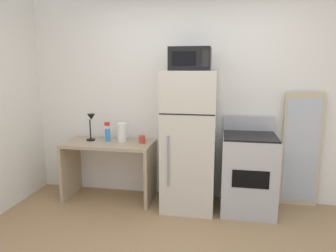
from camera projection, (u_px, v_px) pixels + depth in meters
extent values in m
cube|color=white|center=(195.00, 98.00, 3.95)|extent=(5.00, 0.10, 2.60)
cube|color=tan|center=(108.00, 144.00, 3.92)|extent=(1.13, 0.53, 0.04)
cube|color=tan|center=(70.00, 169.00, 4.08)|extent=(0.04, 0.53, 0.71)
cube|color=tan|center=(150.00, 175.00, 3.89)|extent=(0.04, 0.53, 0.71)
cylinder|color=black|center=(91.00, 140.00, 4.01)|extent=(0.11, 0.11, 0.02)
cylinder|color=black|center=(90.00, 129.00, 3.99)|extent=(0.02, 0.02, 0.26)
cone|color=black|center=(91.00, 117.00, 3.93)|extent=(0.10, 0.10, 0.08)
cylinder|color=white|center=(122.00, 132.00, 3.93)|extent=(0.11, 0.11, 0.24)
cylinder|color=#2D8CEA|center=(108.00, 135.00, 3.97)|extent=(0.06, 0.06, 0.16)
cylinder|color=white|center=(107.00, 127.00, 3.95)|extent=(0.02, 0.02, 0.04)
cube|color=red|center=(107.00, 124.00, 3.93)|extent=(0.06, 0.03, 0.04)
cylinder|color=#D83F33|center=(142.00, 139.00, 3.87)|extent=(0.08, 0.08, 0.09)
cube|color=beige|center=(189.00, 141.00, 3.67)|extent=(0.62, 0.62, 1.65)
cube|color=black|center=(187.00, 115.00, 3.30)|extent=(0.60, 0.00, 0.01)
cylinder|color=gray|center=(168.00, 161.00, 3.42)|extent=(0.02, 0.02, 0.58)
cube|color=black|center=(190.00, 59.00, 3.47)|extent=(0.46, 0.34, 0.26)
cube|color=black|center=(184.00, 58.00, 3.32)|extent=(0.26, 0.01, 0.15)
cube|color=black|center=(205.00, 58.00, 3.28)|extent=(0.07, 0.01, 0.18)
cube|color=#B7B7BC|center=(248.00, 174.00, 3.63)|extent=(0.62, 0.60, 0.90)
cube|color=black|center=(250.00, 136.00, 3.54)|extent=(0.59, 0.58, 0.02)
cube|color=#B7B7BC|center=(249.00, 123.00, 3.79)|extent=(0.62, 0.04, 0.18)
cube|color=black|center=(250.00, 179.00, 3.33)|extent=(0.39, 0.01, 0.20)
cube|color=#C6B793|center=(301.00, 150.00, 3.72)|extent=(0.44, 0.03, 1.40)
cube|color=#B2BCC6|center=(301.00, 151.00, 3.71)|extent=(0.39, 0.00, 1.26)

